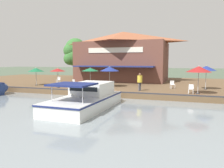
{
  "coord_description": "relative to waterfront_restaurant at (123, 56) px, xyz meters",
  "views": [
    {
      "loc": [
        19.61,
        8.52,
        3.52
      ],
      "look_at": [
        -1.0,
        1.4,
        1.3
      ],
      "focal_mm": 35.0,
      "sensor_mm": 36.0,
      "label": 1
    }
  ],
  "objects": [
    {
      "name": "cafe_chair_under_first_umbrella",
      "position": [
        8.36,
        8.09,
        -3.37
      ],
      "size": [
        0.57,
        0.57,
        0.85
      ],
      "color": "white",
      "rests_on": "quay_deck"
    },
    {
      "name": "patio_umbrella_by_entrance",
      "position": [
        10.51,
        -8.26,
        -1.91
      ],
      "size": [
        1.96,
        1.96,
        2.21
      ],
      "color": "#B7B7B7",
      "rests_on": "quay_deck"
    },
    {
      "name": "cafe_chair_mid_patio",
      "position": [
        7.13,
        -7.22,
        -3.37
      ],
      "size": [
        0.52,
        0.52,
        0.85
      ],
      "color": "white",
      "rests_on": "quay_deck"
    },
    {
      "name": "cafe_chair_far_corner_seat",
      "position": [
        11.86,
        9.97,
        -3.37
      ],
      "size": [
        0.48,
        0.48,
        0.85
      ],
      "color": "white",
      "rests_on": "quay_deck"
    },
    {
      "name": "person_mid_patio",
      "position": [
        11.54,
        5.1,
        -2.72
      ],
      "size": [
        0.5,
        0.5,
        1.78
      ],
      "color": "#4C4C56",
      "rests_on": "quay_deck"
    },
    {
      "name": "quay_edge_fender",
      "position": [
        13.42,
        1.07,
        -3.8
      ],
      "size": [
        0.2,
        50.4,
        0.1
      ],
      "primitive_type": "cube",
      "color": "#2D2D33",
      "rests_on": "quay_deck"
    },
    {
      "name": "motorboat_outer_channel",
      "position": [
        18.01,
        2.61,
        -3.69
      ],
      "size": [
        8.8,
        3.32,
        2.03
      ],
      "color": "silver",
      "rests_on": "river_water"
    },
    {
      "name": "patio_umbrella_mid_patio_right",
      "position": [
        11.85,
        10.56,
        -1.59
      ],
      "size": [
        2.25,
        2.25,
        2.57
      ],
      "color": "#B7B7B7",
      "rests_on": "quay_deck"
    },
    {
      "name": "patio_umbrella_back_row",
      "position": [
        9.16,
        1.01,
        -1.74
      ],
      "size": [
        2.26,
        2.26,
        2.4
      ],
      "color": "#B7B7B7",
      "rests_on": "quay_deck"
    },
    {
      "name": "patio_umbrella_far_corner",
      "position": [
        9.14,
        -1.48,
        -1.85
      ],
      "size": [
        2.06,
        2.06,
        2.24
      ],
      "color": "#B7B7B7",
      "rests_on": "quay_deck"
    },
    {
      "name": "patio_umbrella_near_quay_edge",
      "position": [
        8.04,
        11.49,
        -1.6
      ],
      "size": [
        2.05,
        2.05,
        2.54
      ],
      "color": "#B7B7B7",
      "rests_on": "quay_deck"
    },
    {
      "name": "tree_upstream_bank",
      "position": [
        -4.86,
        -11.25,
        1.5
      ],
      "size": [
        4.2,
        4.0,
        7.48
      ],
      "color": "brown",
      "rests_on": "quay_deck"
    },
    {
      "name": "tree_behind_restaurant",
      "position": [
        -4.39,
        -11.32,
        -0.1
      ],
      "size": [
        3.6,
        3.43,
        5.57
      ],
      "color": "brown",
      "rests_on": "quay_deck"
    },
    {
      "name": "cafe_chair_back_row_seat",
      "position": [
        10.47,
        -3.12,
        -3.37
      ],
      "size": [
        0.58,
        0.58,
        0.85
      ],
      "color": "white",
      "rests_on": "quay_deck"
    },
    {
      "name": "patio_umbrella_mid_patio_left",
      "position": [
        11.8,
        -4.26,
        -1.84
      ],
      "size": [
        1.74,
        1.74,
        2.23
      ],
      "color": "#B7B7B7",
      "rests_on": "quay_deck"
    },
    {
      "name": "waterfront_restaurant",
      "position": [
        0.0,
        0.0,
        0.0
      ],
      "size": [
        10.45,
        13.83,
        7.57
      ],
      "color": "brown",
      "rests_on": "quay_deck"
    },
    {
      "name": "ground_plane",
      "position": [
        13.52,
        1.07,
        -4.45
      ],
      "size": [
        220.0,
        220.0,
        0.0
      ],
      "primitive_type": "plane",
      "color": "#4C5B47"
    },
    {
      "name": "quay_deck",
      "position": [
        2.52,
        1.07,
        -4.15
      ],
      "size": [
        22.0,
        56.0,
        0.6
      ],
      "primitive_type": "cube",
      "color": "brown",
      "rests_on": "ground"
    }
  ]
}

